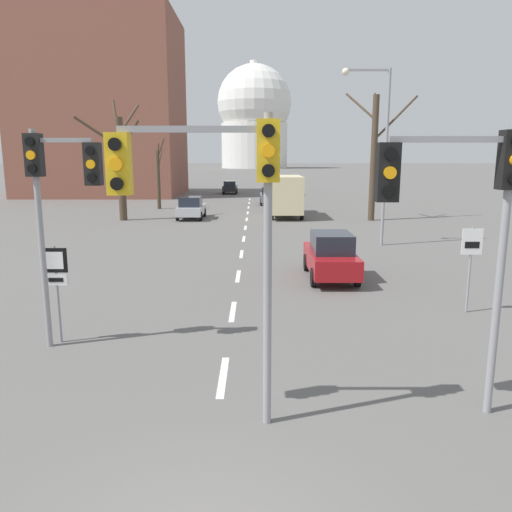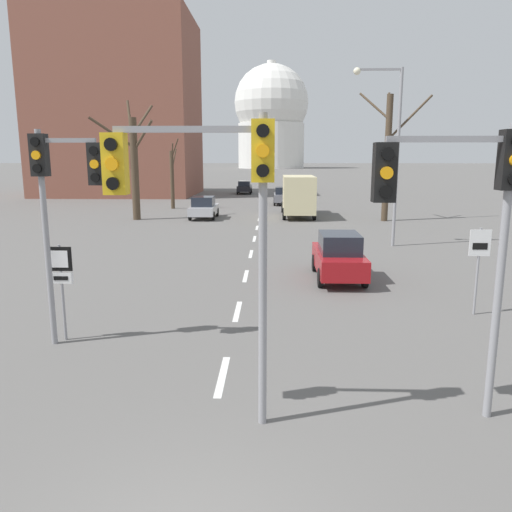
{
  "view_description": "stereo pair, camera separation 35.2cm",
  "coord_description": "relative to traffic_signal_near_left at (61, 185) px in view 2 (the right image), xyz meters",
  "views": [
    {
      "loc": [
        0.69,
        -4.8,
        4.51
      ],
      "look_at": [
        0.69,
        5.44,
        2.48
      ],
      "focal_mm": 35.0,
      "sensor_mm": 36.0,
      "label": 1
    },
    {
      "loc": [
        1.04,
        -4.79,
        4.51
      ],
      "look_at": [
        0.69,
        5.44,
        2.48
      ],
      "focal_mm": 35.0,
      "sensor_mm": 36.0,
      "label": 2
    }
  ],
  "objects": [
    {
      "name": "bare_tree_right_near",
      "position": [
        13.02,
        24.81,
        0.94
      ],
      "size": [
        5.17,
        2.07,
        9.15
      ],
      "color": "#473828",
      "rests_on": "ground_plane"
    },
    {
      "name": "lane_stripe_3",
      "position": [
        3.87,
        11.78,
        -3.88
      ],
      "size": [
        0.16,
        2.0,
        0.01
      ],
      "primitive_type": "cube",
      "color": "silver",
      "rests_on": "ground_plane"
    },
    {
      "name": "lane_stripe_6",
      "position": [
        3.87,
        25.28,
        -3.88
      ],
      "size": [
        0.16,
        2.0,
        0.01
      ],
      "primitive_type": "cube",
      "color": "silver",
      "rests_on": "ground_plane"
    },
    {
      "name": "sedan_mid_centre",
      "position": [
        7.38,
        6.91,
        -3.01
      ],
      "size": [
        1.73,
        4.15,
        1.77
      ],
      "color": "maroon",
      "rests_on": "ground_plane"
    },
    {
      "name": "delivery_truck",
      "position": [
        6.83,
        27.24,
        -2.19
      ],
      "size": [
        2.44,
        7.2,
        3.14
      ],
      "color": "#333842",
      "rests_on": "ground_plane"
    },
    {
      "name": "sedan_near_left",
      "position": [
        -0.29,
        25.73,
        -3.06
      ],
      "size": [
        1.89,
        4.21,
        1.65
      ],
      "color": "#B7B7BC",
      "rests_on": "ground_plane"
    },
    {
      "name": "sedan_near_right",
      "position": [
        5.83,
        37.16,
        -3.03
      ],
      "size": [
        1.74,
        4.15,
        1.71
      ],
      "color": "slate",
      "rests_on": "ground_plane"
    },
    {
      "name": "bare_tree_left_far",
      "position": [
        -5.17,
        24.89,
        0.31
      ],
      "size": [
        4.58,
        3.34,
        8.69
      ],
      "color": "#473828",
      "rests_on": "ground_plane"
    },
    {
      "name": "lane_stripe_7",
      "position": [
        3.87,
        29.78,
        -3.88
      ],
      "size": [
        0.16,
        2.0,
        0.01
      ],
      "primitive_type": "cube",
      "color": "silver",
      "rests_on": "ground_plane"
    },
    {
      "name": "lane_stripe_10",
      "position": [
        3.87,
        43.28,
        -3.88
      ],
      "size": [
        0.16,
        2.0,
        0.01
      ],
      "primitive_type": "cube",
      "color": "silver",
      "rests_on": "ground_plane"
    },
    {
      "name": "lane_stripe_5",
      "position": [
        3.87,
        20.78,
        -3.88
      ],
      "size": [
        0.16,
        2.0,
        0.01
      ],
      "primitive_type": "cube",
      "color": "silver",
      "rests_on": "ground_plane"
    },
    {
      "name": "traffic_signal_near_right",
      "position": [
        8.03,
        -3.2,
        -0.05
      ],
      "size": [
        2.37,
        0.34,
        5.05
      ],
      "color": "gray",
      "rests_on": "ground_plane"
    },
    {
      "name": "speed_limit_sign",
      "position": [
        10.81,
        2.71,
        -2.16
      ],
      "size": [
        0.6,
        0.08,
        2.55
      ],
      "color": "gray",
      "rests_on": "ground_plane"
    },
    {
      "name": "lane_stripe_1",
      "position": [
        3.87,
        2.78,
        -3.88
      ],
      "size": [
        0.16,
        2.0,
        0.01
      ],
      "primitive_type": "cube",
      "color": "silver",
      "rests_on": "ground_plane"
    },
    {
      "name": "lane_stripe_0",
      "position": [
        3.87,
        -1.72,
        -3.88
      ],
      "size": [
        0.16,
        2.0,
        0.01
      ],
      "primitive_type": "cube",
      "color": "silver",
      "rests_on": "ground_plane"
    },
    {
      "name": "lane_stripe_2",
      "position": [
        3.87,
        7.28,
        -3.88
      ],
      "size": [
        0.16,
        2.0,
        0.01
      ],
      "primitive_type": "cube",
      "color": "silver",
      "rests_on": "ground_plane"
    },
    {
      "name": "traffic_signal_near_left",
      "position": [
        0.0,
        0.0,
        0.0
      ],
      "size": [
        1.68,
        0.34,
        5.14
      ],
      "color": "gray",
      "rests_on": "ground_plane"
    },
    {
      "name": "bare_tree_left_near",
      "position": [
        -4.04,
        32.96,
        -1.07
      ],
      "size": [
        0.97,
        1.7,
        6.14
      ],
      "color": "#473828",
      "rests_on": "ground_plane"
    },
    {
      "name": "apartment_block_left",
      "position": [
        -13.65,
        50.01,
        6.48
      ],
      "size": [
        18.0,
        14.0,
        20.74
      ],
      "primitive_type": "cube",
      "color": "brown",
      "rests_on": "ground_plane"
    },
    {
      "name": "lane_stripe_9",
      "position": [
        3.87,
        38.78,
        -3.88
      ],
      "size": [
        0.16,
        2.0,
        0.01
      ],
      "primitive_type": "cube",
      "color": "silver",
      "rests_on": "ground_plane"
    },
    {
      "name": "sedan_far_left",
      "position": [
        1.28,
        51.89,
        -3.06
      ],
      "size": [
        1.78,
        4.38,
        1.61
      ],
      "color": "black",
      "rests_on": "ground_plane"
    },
    {
      "name": "capitol_dome",
      "position": [
        3.87,
        205.59,
        17.41
      ],
      "size": [
        30.96,
        30.96,
        43.72
      ],
      "color": "silver",
      "rests_on": "ground_plane"
    },
    {
      "name": "lane_stripe_8",
      "position": [
        3.87,
        34.28,
        -3.88
      ],
      "size": [
        0.16,
        2.0,
        0.01
      ],
      "primitive_type": "cube",
      "color": "silver",
      "rests_on": "ground_plane"
    },
    {
      "name": "traffic_signal_centre_tall",
      "position": [
        3.94,
        -3.56,
        0.07
      ],
      "size": [
        2.7,
        0.34,
        5.19
      ],
      "color": "gray",
      "rests_on": "ground_plane"
    },
    {
      "name": "route_sign_post",
      "position": [
        -0.28,
        0.26,
        -2.23
      ],
      "size": [
        0.6,
        0.08,
        2.43
      ],
      "color": "gray",
      "rests_on": "ground_plane"
    },
    {
      "name": "lane_stripe_4",
      "position": [
        3.87,
        16.28,
        -3.88
      ],
      "size": [
        0.16,
        2.0,
        0.01
      ],
      "primitive_type": "cube",
      "color": "silver",
      "rests_on": "ground_plane"
    },
    {
      "name": "street_lamp_right",
      "position": [
        10.71,
        14.24,
        1.51
      ],
      "size": [
        2.43,
        0.36,
        8.81
      ],
      "color": "gray",
      "rests_on": "ground_plane"
    }
  ]
}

